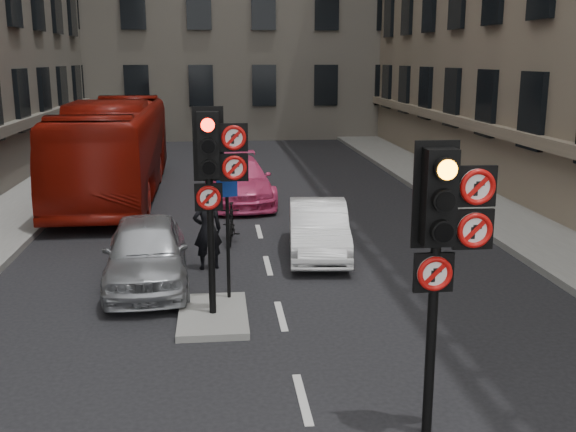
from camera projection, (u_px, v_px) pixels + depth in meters
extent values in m
cube|color=gray|center=(505.00, 214.00, 19.46)|extent=(3.00, 50.00, 0.16)
cube|color=gray|center=(213.00, 316.00, 11.82)|extent=(1.20, 2.00, 0.12)
cylinder|color=black|center=(431.00, 342.00, 7.96)|extent=(0.12, 0.12, 2.40)
cube|color=black|center=(439.00, 197.00, 7.56)|extent=(0.36, 0.28, 1.10)
cube|color=black|center=(435.00, 195.00, 7.68)|extent=(0.52, 0.03, 1.25)
cylinder|color=orange|center=(448.00, 170.00, 7.24)|extent=(0.22, 0.01, 0.22)
cylinder|color=black|center=(446.00, 202.00, 7.32)|extent=(0.22, 0.01, 0.22)
cylinder|color=black|center=(444.00, 233.00, 7.40)|extent=(0.22, 0.01, 0.22)
cube|color=black|center=(476.00, 186.00, 7.55)|extent=(0.47, 0.05, 0.47)
cylinder|color=white|center=(477.00, 187.00, 7.52)|extent=(0.41, 0.02, 0.41)
torus|color=#BF0C0A|center=(478.00, 187.00, 7.50)|extent=(0.41, 0.06, 0.41)
cube|color=#BF0C0A|center=(478.00, 187.00, 7.50)|extent=(0.25, 0.01, 0.25)
cube|color=black|center=(473.00, 229.00, 7.67)|extent=(0.47, 0.05, 0.47)
cylinder|color=white|center=(474.00, 230.00, 7.63)|extent=(0.41, 0.02, 0.41)
torus|color=#BF0C0A|center=(475.00, 230.00, 7.62)|extent=(0.41, 0.06, 0.41)
cube|color=#BF0C0A|center=(475.00, 231.00, 7.61)|extent=(0.25, 0.01, 0.25)
cube|color=black|center=(433.00, 272.00, 7.74)|extent=(0.47, 0.05, 0.47)
cylinder|color=white|center=(435.00, 273.00, 7.70)|extent=(0.41, 0.02, 0.41)
torus|color=#BF0C0A|center=(435.00, 274.00, 7.68)|extent=(0.41, 0.06, 0.41)
cube|color=#BF0C0A|center=(435.00, 274.00, 7.68)|extent=(0.25, 0.01, 0.25)
cylinder|color=black|center=(211.00, 247.00, 11.53)|extent=(0.12, 0.12, 2.40)
cube|color=black|center=(208.00, 145.00, 11.13)|extent=(0.36, 0.28, 1.10)
cube|color=black|center=(208.00, 144.00, 11.26)|extent=(0.52, 0.03, 1.25)
cylinder|color=#FF1407|center=(208.00, 125.00, 10.81)|extent=(0.22, 0.02, 0.22)
cylinder|color=black|center=(208.00, 147.00, 10.89)|extent=(0.22, 0.02, 0.22)
cylinder|color=black|center=(209.00, 168.00, 10.97)|extent=(0.22, 0.02, 0.22)
cube|color=black|center=(234.00, 137.00, 11.13)|extent=(0.47, 0.05, 0.47)
cylinder|color=white|center=(234.00, 138.00, 11.09)|extent=(0.41, 0.02, 0.41)
torus|color=#BF0C0A|center=(234.00, 138.00, 11.07)|extent=(0.41, 0.06, 0.41)
cube|color=#BF0C0A|center=(234.00, 138.00, 11.07)|extent=(0.25, 0.02, 0.25)
cube|color=black|center=(234.00, 167.00, 11.24)|extent=(0.47, 0.05, 0.47)
cylinder|color=white|center=(234.00, 168.00, 11.20)|extent=(0.41, 0.02, 0.41)
torus|color=#BF0C0A|center=(234.00, 168.00, 11.19)|extent=(0.41, 0.06, 0.41)
cube|color=#BF0C0A|center=(234.00, 168.00, 11.18)|extent=(0.25, 0.02, 0.25)
cube|color=black|center=(209.00, 197.00, 11.31)|extent=(0.47, 0.05, 0.47)
cylinder|color=white|center=(209.00, 198.00, 11.27)|extent=(0.41, 0.02, 0.41)
torus|color=#BF0C0A|center=(209.00, 198.00, 11.26)|extent=(0.41, 0.06, 0.41)
cube|color=#BF0C0A|center=(209.00, 198.00, 11.25)|extent=(0.25, 0.02, 0.25)
imported|color=#9FA2A6|center=(146.00, 252.00, 13.48)|extent=(1.90, 4.12, 1.37)
imported|color=white|center=(318.00, 229.00, 15.57)|extent=(1.66, 3.85, 1.23)
imported|color=#E5437F|center=(238.00, 181.00, 21.23)|extent=(2.30, 4.92, 1.39)
imported|color=maroon|center=(115.00, 148.00, 22.09)|extent=(2.77, 11.32, 3.15)
imported|color=black|center=(231.00, 223.00, 16.69)|extent=(0.55, 1.60, 0.95)
imported|color=black|center=(208.00, 230.00, 14.47)|extent=(0.72, 0.56, 1.73)
cylinder|color=black|center=(228.00, 241.00, 12.31)|extent=(0.07, 0.07, 2.19)
cube|color=navy|center=(227.00, 188.00, 12.04)|extent=(0.38, 0.14, 0.31)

